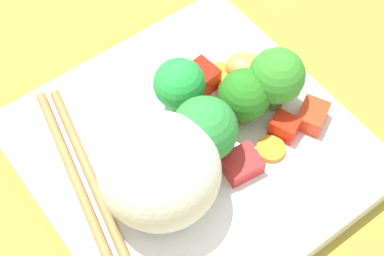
{
  "coord_description": "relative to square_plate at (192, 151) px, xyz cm",
  "views": [
    {
      "loc": [
        16.27,
        20.2,
        44.87
      ],
      "look_at": [
        -0.26,
        -0.25,
        3.98
      ],
      "focal_mm": 56.83,
      "sensor_mm": 36.0,
      "label": 1
    }
  ],
  "objects": [
    {
      "name": "rice_mound",
      "position": [
        4.79,
        2.21,
        5.1
      ],
      "size": [
        12.66,
        12.65,
        8.21
      ],
      "primitive_type": "ellipsoid",
      "rotation": [
        0.0,
        0.0,
        5.31
      ],
      "color": "silver",
      "rests_on": "square_plate"
    },
    {
      "name": "pepper_chunk_0",
      "position": [
        -1.67,
        4.24,
        1.74
      ],
      "size": [
        3.28,
        2.93,
        1.51
      ],
      "primitive_type": "cube",
      "rotation": [
        0.0,
        0.0,
        6.12
      ],
      "color": "red",
      "rests_on": "square_plate"
    },
    {
      "name": "pepper_chunk_3",
      "position": [
        -9.29,
        4.53,
        1.84
      ],
      "size": [
        3.41,
        3.14,
        1.69
      ],
      "primitive_type": "cube",
      "rotation": [
        0.0,
        0.0,
        3.58
      ],
      "color": "red",
      "rests_on": "square_plate"
    },
    {
      "name": "chicken_piece_0",
      "position": [
        -9.95,
        0.05,
        2.29
      ],
      "size": [
        3.5,
        4.03,
        2.6
      ],
      "primitive_type": "ellipsoid",
      "rotation": [
        0.0,
        0.0,
        1.33
      ],
      "color": "tan",
      "rests_on": "square_plate"
    },
    {
      "name": "carrot_slice_0",
      "position": [
        -4.7,
        4.51,
        1.23
      ],
      "size": [
        3.34,
        3.34,
        0.48
      ],
      "primitive_type": "cylinder",
      "rotation": [
        0.0,
        0.0,
        5.33
      ],
      "color": "orange",
      "rests_on": "square_plate"
    },
    {
      "name": "broccoli_floret_2",
      "position": [
        -0.37,
        1.56,
        5.16
      ],
      "size": [
        5.17,
        5.17,
        6.97
      ],
      "color": "#73A852",
      "rests_on": "square_plate"
    },
    {
      "name": "chicken_piece_1",
      "position": [
        -8.31,
        -2.95,
        1.96
      ],
      "size": [
        4.34,
        4.35,
        1.94
      ],
      "primitive_type": "ellipsoid",
      "rotation": [
        0.0,
        0.0,
        2.35
      ],
      "color": "#AD8C45",
      "rests_on": "square_plate"
    },
    {
      "name": "pepper_chunk_1",
      "position": [
        -4.36,
        -4.19,
        2.12
      ],
      "size": [
        2.81,
        2.69,
        2.26
      ],
      "primitive_type": "cube",
      "rotation": [
        0.0,
        0.0,
        0.07
      ],
      "color": "red",
      "rests_on": "square_plate"
    },
    {
      "name": "broccoli_floret_3",
      "position": [
        -1.59,
        -3.55,
        4.2
      ],
      "size": [
        4.31,
        4.31,
        5.59
      ],
      "color": "#53A049",
      "rests_on": "square_plate"
    },
    {
      "name": "chopstick_pair",
      "position": [
        9.39,
        -0.39,
        1.4
      ],
      "size": [
        7.43,
        23.18,
        0.82
      ],
      "rotation": [
        0.0,
        0.0,
        1.33
      ],
      "color": "#9E7340",
      "rests_on": "square_plate"
    },
    {
      "name": "carrot_slice_3",
      "position": [
        -6.35,
        -3.97,
        1.35
      ],
      "size": [
        2.62,
        2.62,
        0.72
      ],
      "primitive_type": "cylinder",
      "rotation": [
        0.0,
        0.0,
        6.11
      ],
      "color": "orange",
      "rests_on": "square_plate"
    },
    {
      "name": "carrot_slice_2",
      "position": [
        -6.11,
        -1.72,
        1.34
      ],
      "size": [
        3.89,
        3.89,
        0.71
      ],
      "primitive_type": "cylinder",
      "rotation": [
        0.0,
        0.0,
        2.18
      ],
      "color": "orange",
      "rests_on": "square_plate"
    },
    {
      "name": "ground_plane",
      "position": [
        0.0,
        0.0,
        -1.99
      ],
      "size": [
        110.0,
        110.0,
        2.0
      ],
      "primitive_type": "cube",
      "color": "olive"
    },
    {
      "name": "broccoli_floret_1",
      "position": [
        -7.79,
        1.28,
        5.1
      ],
      "size": [
        4.62,
        4.62,
        6.62
      ],
      "color": "#65A04B",
      "rests_on": "square_plate"
    },
    {
      "name": "pepper_chunk_2",
      "position": [
        -6.7,
        3.89,
        1.9
      ],
      "size": [
        2.37,
        2.65,
        1.82
      ],
      "primitive_type": "cube",
      "rotation": [
        0.0,
        0.0,
        1.91
      ],
      "color": "red",
      "rests_on": "square_plate"
    },
    {
      "name": "broccoli_floret_0",
      "position": [
        -5.06,
        0.58,
        4.17
      ],
      "size": [
        4.35,
        4.35,
        5.5
      ],
      "color": "#83AE60",
      "rests_on": "square_plate"
    },
    {
      "name": "carrot_slice_1",
      "position": [
        -3.01,
        -0.04,
        1.31
      ],
      "size": [
        3.42,
        3.42,
        0.64
      ],
      "primitive_type": "cylinder",
      "rotation": [
        0.0,
        0.0,
        0.24
      ],
      "color": "orange",
      "rests_on": "square_plate"
    },
    {
      "name": "square_plate",
      "position": [
        0.0,
        0.0,
        0.0
      ],
      "size": [
        26.4,
        26.4,
        1.98
      ],
      "primitive_type": "cube",
      "rotation": [
        0.0,
        0.0,
        -0.03
      ],
      "color": "white",
      "rests_on": "ground_plane"
    }
  ]
}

